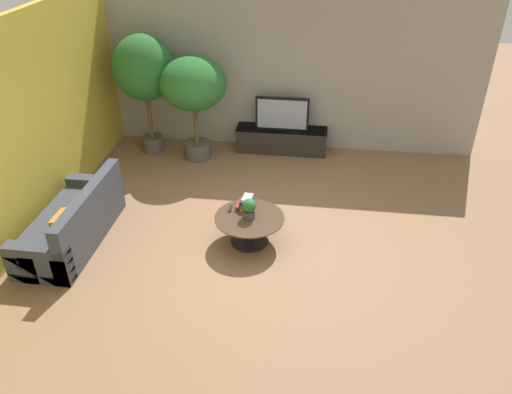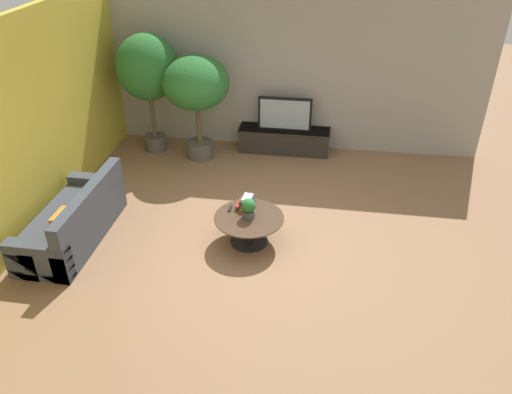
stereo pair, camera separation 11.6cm
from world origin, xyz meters
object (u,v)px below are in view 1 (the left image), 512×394
object	(u,v)px
potted_palm_tall	(144,70)
potted_palm_corner	(193,87)
coffee_table	(250,225)
couch_by_wall	(73,224)
television	(282,114)
media_console	(281,139)
potted_plant_tabletop	(249,208)

from	to	relation	value
potted_palm_tall	potted_palm_corner	xyz separation A→B (m)	(0.93, -0.16, -0.20)
potted_palm_tall	potted_palm_corner	distance (m)	0.96
coffee_table	couch_by_wall	bearing A→B (deg)	-173.09
television	potted_palm_tall	distance (m)	2.62
television	couch_by_wall	distance (m)	4.28
media_console	television	size ratio (longest dim) A/B	1.74
media_console	coffee_table	world-z (taller)	media_console
coffee_table	couch_by_wall	distance (m)	2.50
potted_palm_corner	potted_palm_tall	bearing A→B (deg)	169.99
couch_by_wall	potted_palm_tall	size ratio (longest dim) A/B	0.88
potted_palm_corner	potted_plant_tabletop	distance (m)	2.98
potted_palm_tall	potted_palm_corner	world-z (taller)	potted_palm_tall
couch_by_wall	potted_palm_tall	distance (m)	3.26
potted_plant_tabletop	potted_palm_tall	bearing A→B (deg)	130.28
media_console	potted_plant_tabletop	world-z (taller)	potted_plant_tabletop
potted_palm_tall	potted_plant_tabletop	xyz separation A→B (m)	(2.28, -2.69, -1.01)
television	potted_palm_corner	bearing A→B (deg)	-162.22
television	coffee_table	size ratio (longest dim) A/B	1.01
television	potted_plant_tabletop	bearing A→B (deg)	-93.44
television	couch_by_wall	bearing A→B (deg)	-128.71
media_console	couch_by_wall	distance (m)	4.25
coffee_table	media_console	bearing A→B (deg)	86.65
potted_palm_corner	potted_plant_tabletop	bearing A→B (deg)	-61.80
media_console	coffee_table	size ratio (longest dim) A/B	1.77
potted_palm_tall	television	bearing A→B (deg)	7.63
television	coffee_table	world-z (taller)	television
potted_plant_tabletop	media_console	bearing A→B (deg)	86.56
couch_by_wall	potted_palm_tall	xyz separation A→B (m)	(0.20, 2.99, 1.30)
television	potted_palm_tall	world-z (taller)	potted_palm_tall
potted_palm_corner	potted_plant_tabletop	world-z (taller)	potted_palm_corner
television	potted_palm_corner	world-z (taller)	potted_palm_corner
media_console	couch_by_wall	xyz separation A→B (m)	(-2.66, -3.32, 0.05)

